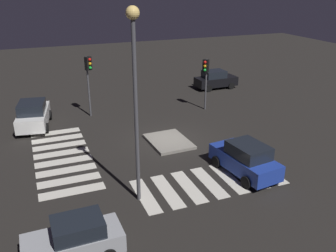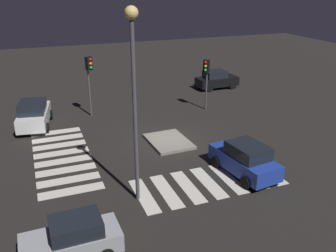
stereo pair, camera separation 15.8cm
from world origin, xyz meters
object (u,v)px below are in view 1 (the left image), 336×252
(traffic_light_west, at_px, (206,72))
(traffic_light_south, at_px, (89,72))
(street_lamp, at_px, (135,78))
(car_black, at_px, (215,80))
(car_white, at_px, (33,115))
(car_blue, at_px, (245,159))
(car_silver, at_px, (74,239))
(traffic_island, at_px, (169,141))

(traffic_light_west, bearing_deg, traffic_light_south, -54.38)
(traffic_light_south, distance_m, street_lamp, 12.44)
(car_black, distance_m, traffic_light_west, 6.84)
(traffic_light_west, bearing_deg, car_white, -47.32)
(car_black, distance_m, street_lamp, 20.67)
(traffic_light_south, bearing_deg, street_lamp, -30.81)
(car_blue, xyz_separation_m, traffic_light_south, (-11.92, -5.90, 2.56))
(car_silver, relative_size, street_lamp, 0.42)
(car_blue, relative_size, traffic_light_south, 0.94)
(car_white, xyz_separation_m, traffic_light_west, (1.02, 12.82, 2.13))
(car_black, distance_m, car_blue, 16.71)
(car_silver, bearing_deg, car_blue, -162.58)
(car_silver, bearing_deg, traffic_light_west, -133.39)
(car_blue, xyz_separation_m, car_white, (-11.16, -10.07, 0.06))
(traffic_island, height_order, car_black, car_black)
(car_blue, height_order, traffic_light_south, traffic_light_south)
(car_silver, relative_size, traffic_light_west, 0.91)
(car_white, height_order, traffic_light_west, traffic_light_west)
(traffic_island, xyz_separation_m, car_black, (-10.15, 8.83, 0.76))
(street_lamp, bearing_deg, traffic_light_west, 140.06)
(traffic_island, relative_size, car_white, 0.71)
(traffic_island, height_order, car_white, car_white)
(traffic_island, distance_m, car_silver, 10.95)
(car_silver, relative_size, car_blue, 0.86)
(traffic_light_west, xyz_separation_m, street_lamp, (10.42, -8.73, 2.79))
(car_black, height_order, traffic_light_west, traffic_light_west)
(car_silver, xyz_separation_m, car_white, (-14.28, -0.74, 0.16))
(traffic_light_south, bearing_deg, traffic_light_west, 47.97)
(car_silver, height_order, car_blue, car_blue)
(traffic_island, relative_size, car_silver, 0.88)
(car_silver, height_order, street_lamp, street_lamp)
(car_silver, height_order, car_black, car_black)
(traffic_light_south, bearing_deg, car_blue, -4.10)
(car_black, relative_size, street_lamp, 0.46)
(car_blue, xyz_separation_m, street_lamp, (0.28, -5.98, 4.97))
(car_white, relative_size, traffic_light_south, 1.01)
(traffic_light_south, xyz_separation_m, traffic_light_west, (1.78, 8.65, -0.38))
(car_black, distance_m, car_white, 17.15)
(car_black, bearing_deg, traffic_island, -132.12)
(traffic_island, bearing_deg, street_lamp, -33.94)
(traffic_light_west, bearing_deg, car_blue, 32.07)
(traffic_island, height_order, traffic_light_west, traffic_light_west)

